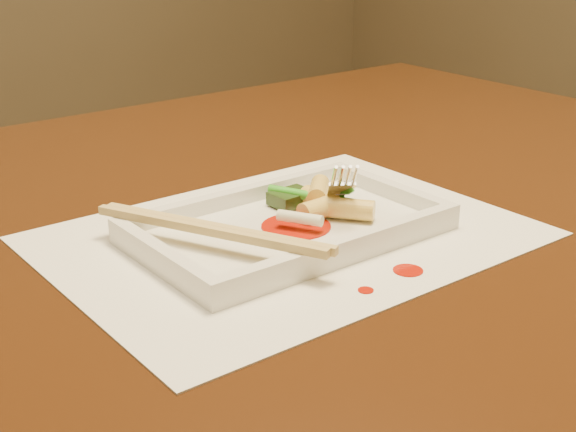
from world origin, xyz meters
TOP-DOWN VIEW (x-y plane):
  - table at (0.00, 0.00)m, footprint 1.40×0.90m
  - placemat at (0.04, -0.07)m, footprint 0.40×0.30m
  - sauce_splatter_a at (0.07, -0.18)m, footprint 0.02×0.02m
  - sauce_splatter_b at (0.02, -0.19)m, footprint 0.01×0.01m
  - plate_base at (0.04, -0.07)m, footprint 0.26×0.16m
  - plate_rim_far at (0.04, 0.01)m, footprint 0.26×0.01m
  - plate_rim_near at (0.04, -0.14)m, footprint 0.26×0.01m
  - plate_rim_left at (-0.09, -0.07)m, footprint 0.01×0.14m
  - plate_rim_right at (0.16, -0.07)m, footprint 0.01×0.14m
  - veg_piece at (0.07, -0.03)m, footprint 0.04×0.03m
  - scallion_white at (0.04, -0.08)m, footprint 0.03×0.04m
  - scallion_green at (0.08, -0.05)m, footprint 0.04×0.08m
  - chopstick_a at (-0.04, -0.07)m, footprint 0.10×0.19m
  - chopstick_b at (-0.04, -0.07)m, footprint 0.10×0.19m
  - fork at (0.11, -0.05)m, footprint 0.09×0.10m
  - sauce_blob_0 at (0.04, -0.07)m, footprint 0.06×0.06m
  - rice_cake_0 at (0.07, -0.07)m, footprint 0.04×0.02m
  - rice_cake_1 at (0.08, -0.06)m, footprint 0.02×0.04m
  - rice_cake_2 at (0.09, -0.05)m, footprint 0.04×0.04m
  - rice_cake_3 at (0.09, -0.09)m, footprint 0.04×0.05m

SIDE VIEW (x-z plane):
  - table at x=0.00m, z-range 0.27..1.02m
  - placemat at x=0.04m, z-range 0.75..0.75m
  - sauce_splatter_a at x=0.07m, z-range 0.75..0.75m
  - sauce_splatter_b at x=0.02m, z-range 0.75..0.75m
  - plate_base at x=0.04m, z-range 0.75..0.76m
  - sauce_blob_0 at x=0.04m, z-range 0.76..0.76m
  - plate_rim_far at x=0.04m, z-range 0.76..0.77m
  - plate_rim_near at x=0.04m, z-range 0.76..0.77m
  - plate_rim_left at x=-0.09m, z-range 0.76..0.77m
  - plate_rim_right at x=0.16m, z-range 0.76..0.77m
  - veg_piece at x=0.07m, z-range 0.76..0.77m
  - rice_cake_0 at x=0.07m, z-range 0.76..0.78m
  - rice_cake_1 at x=0.08m, z-range 0.76..0.78m
  - rice_cake_3 at x=0.09m, z-range 0.76..0.78m
  - scallion_white at x=0.04m, z-range 0.77..0.78m
  - scallion_green at x=0.08m, z-range 0.77..0.78m
  - rice_cake_2 at x=0.09m, z-range 0.77..0.78m
  - chopstick_a at x=-0.04m, z-range 0.77..0.78m
  - chopstick_b at x=-0.04m, z-range 0.77..0.78m
  - fork at x=0.11m, z-range 0.76..0.90m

